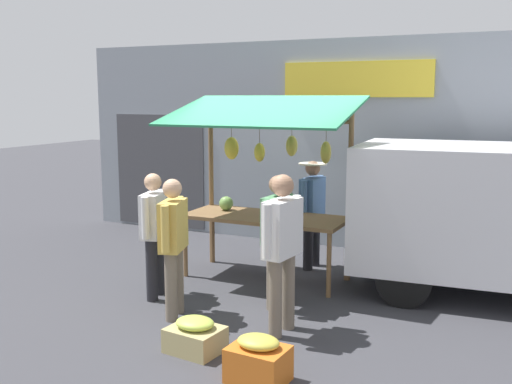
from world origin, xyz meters
TOP-DOWN VIEW (x-y plane):
  - ground_plane at (0.00, 0.00)m, footprint 40.00×40.00m
  - street_backdrop at (0.06, -2.20)m, footprint 9.00×0.30m
  - market_stall at (0.03, -0.03)m, footprint 2.50×1.46m
  - vendor_with_sunhat at (-0.41, -0.75)m, footprint 0.41×0.68m
  - shopper_in_striped_shirt at (0.92, 1.29)m, footprint 0.33×0.66m
  - shopper_with_ponytail at (0.35, 1.75)m, footprint 0.35×0.66m
  - shopper_in_grey_tee at (-0.58, 0.94)m, footprint 0.25×0.68m
  - shopper_with_shopping_bag at (-0.94, 1.67)m, footprint 0.28×0.71m
  - produce_crate_near at (-0.35, 2.46)m, footprint 0.57×0.48m
  - produce_crate_side at (-1.17, 2.77)m, footprint 0.54×0.42m

SIDE VIEW (x-z plane):
  - ground_plane at x=0.00m, z-range 0.00..0.00m
  - produce_crate_near at x=-0.35m, z-range -0.02..0.33m
  - produce_crate_side at x=-1.17m, z-range -0.02..0.41m
  - shopper_in_striped_shirt at x=0.92m, z-range 0.11..1.67m
  - shopper_in_grey_tee at x=-0.58m, z-range 0.12..1.69m
  - shopper_with_ponytail at x=0.35m, z-range 0.12..1.70m
  - vendor_with_sunhat at x=-0.41m, z-range 0.13..1.71m
  - shopper_with_shopping_bag at x=-0.94m, z-range 0.14..1.84m
  - market_stall at x=0.03m, z-range 0.30..2.79m
  - street_backdrop at x=0.06m, z-range 0.00..3.40m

